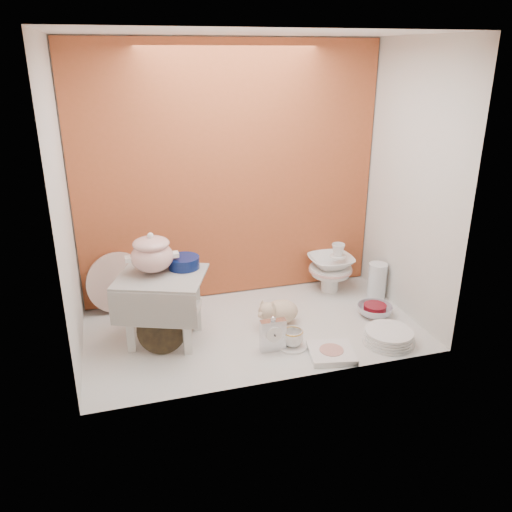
% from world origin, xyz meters
% --- Properties ---
extents(ground, '(1.80, 1.80, 0.00)m').
position_xyz_m(ground, '(0.00, 0.00, 0.00)').
color(ground, silver).
rests_on(ground, ground).
extents(niche_shell, '(1.86, 1.03, 1.53)m').
position_xyz_m(niche_shell, '(0.00, 0.18, 0.93)').
color(niche_shell, '#AC4E2B').
rests_on(niche_shell, ground).
extents(step_stool, '(0.53, 0.50, 0.37)m').
position_xyz_m(step_stool, '(-0.48, 0.02, 0.18)').
color(step_stool, silver).
rests_on(step_stool, ground).
extents(soup_tureen, '(0.26, 0.26, 0.22)m').
position_xyz_m(soup_tureen, '(-0.51, 0.07, 0.48)').
color(soup_tureen, white).
rests_on(soup_tureen, step_stool).
extents(cobalt_bowl, '(0.21, 0.21, 0.06)m').
position_xyz_m(cobalt_bowl, '(-0.35, 0.09, 0.40)').
color(cobalt_bowl, '#0A184F').
rests_on(cobalt_bowl, step_stool).
extents(floral_platter, '(0.37, 0.14, 0.36)m').
position_xyz_m(floral_platter, '(-0.69, 0.43, 0.18)').
color(floral_platter, white).
rests_on(floral_platter, ground).
extents(blue_white_vase, '(0.28, 0.28, 0.23)m').
position_xyz_m(blue_white_vase, '(-0.40, 0.33, 0.11)').
color(blue_white_vase, white).
rests_on(blue_white_vase, ground).
extents(lacquer_tray, '(0.26, 0.12, 0.24)m').
position_xyz_m(lacquer_tray, '(-0.50, -0.08, 0.12)').
color(lacquer_tray, black).
rests_on(lacquer_tray, ground).
extents(mantel_clock, '(0.13, 0.05, 0.19)m').
position_xyz_m(mantel_clock, '(0.03, -0.24, 0.10)').
color(mantel_clock, silver).
rests_on(mantel_clock, ground).
extents(plush_pig, '(0.26, 0.18, 0.15)m').
position_xyz_m(plush_pig, '(0.16, 0.01, 0.08)').
color(plush_pig, '#C8AC8D').
rests_on(plush_pig, ground).
extents(teacup_saucer, '(0.18, 0.18, 0.01)m').
position_xyz_m(teacup_saucer, '(0.14, -0.24, 0.01)').
color(teacup_saucer, white).
rests_on(teacup_saucer, ground).
extents(gold_rim_teacup, '(0.13, 0.13, 0.09)m').
position_xyz_m(gold_rim_teacup, '(0.14, -0.24, 0.05)').
color(gold_rim_teacup, white).
rests_on(gold_rim_teacup, teacup_saucer).
extents(lattice_dish, '(0.26, 0.26, 0.03)m').
position_xyz_m(lattice_dish, '(0.30, -0.37, 0.02)').
color(lattice_dish, white).
rests_on(lattice_dish, ground).
extents(dinner_plate_stack, '(0.33, 0.33, 0.07)m').
position_xyz_m(dinner_plate_stack, '(0.63, -0.34, 0.04)').
color(dinner_plate_stack, white).
rests_on(dinner_plate_stack, ground).
extents(crystal_bowl, '(0.25, 0.25, 0.06)m').
position_xyz_m(crystal_bowl, '(0.71, -0.05, 0.03)').
color(crystal_bowl, silver).
rests_on(crystal_bowl, ground).
extents(clear_glass_vase, '(0.15, 0.15, 0.22)m').
position_xyz_m(clear_glass_vase, '(0.83, 0.16, 0.11)').
color(clear_glass_vase, silver).
rests_on(clear_glass_vase, ground).
extents(porcelain_tower, '(0.28, 0.28, 0.32)m').
position_xyz_m(porcelain_tower, '(0.60, 0.34, 0.16)').
color(porcelain_tower, white).
rests_on(porcelain_tower, ground).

